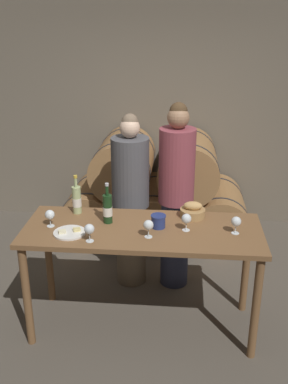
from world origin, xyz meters
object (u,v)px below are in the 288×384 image
cheese_plate (70,232)px  wine_glass_right (186,219)px  bread_basket (193,211)px  wine_bottle_red (108,209)px  tasting_table (142,242)px  wine_glass_left (89,229)px  person_left (131,202)px  blue_crock (158,221)px  person_right (176,197)px  wine_glass_far_left (50,215)px  wine_glass_far_right (236,222)px  wine_bottle_white (77,200)px  wine_glass_center (148,225)px

cheese_plate → wine_glass_right: wine_glass_right is taller
wine_glass_right → bread_basket: bearing=78.3°
wine_bottle_red → wine_glass_right: size_ratio=2.42×
tasting_table → bread_basket: bread_basket is taller
cheese_plate → wine_glass_left: wine_glass_left is taller
person_left → blue_crock: 0.74m
person_right → wine_glass_far_left: bearing=-143.6°
person_right → wine_glass_far_right: (0.47, -0.72, 0.10)m
person_left → wine_glass_far_right: 1.16m
wine_bottle_white → cheese_plate: 0.40m
cheese_plate → bread_basket: bearing=22.4°
wine_bottle_red → wine_glass_right: (0.63, -0.09, -0.02)m
tasting_table → wine_glass_center: 0.26m
wine_glass_far_left → wine_glass_far_right: 1.45m
blue_crock → wine_glass_far_left: 0.85m
wine_bottle_red → wine_glass_left: (-0.08, -0.33, -0.02)m
person_left → wine_glass_right: 0.88m
person_right → wine_glass_left: (-0.62, -0.94, 0.10)m
wine_glass_far_left → wine_glass_right: same height
blue_crock → wine_glass_far_right: 0.60m
wine_bottle_red → wine_glass_far_right: (1.01, -0.11, -0.02)m
wine_bottle_red → wine_glass_left: 0.34m
wine_glass_right → wine_glass_far_right: size_ratio=1.00×
wine_bottle_red → wine_bottle_white: bearing=150.6°
tasting_table → cheese_plate: cheese_plate is taller
person_left → wine_bottle_white: 0.63m
blue_crock → wine_glass_far_right: (0.60, -0.05, 0.04)m
tasting_table → blue_crock: 0.22m
blue_crock → cheese_plate: (-0.67, -0.17, -0.05)m
wine_bottle_white → wine_glass_far_right: wine_bottle_white is taller
cheese_plate → wine_glass_center: size_ratio=1.79×
wine_bottle_white → blue_crock: wine_bottle_white is taller
wine_glass_right → person_left: bearing=126.5°
wine_bottle_red → wine_glass_far_right: wine_bottle_red is taller
tasting_table → wine_glass_center: (0.06, -0.14, 0.22)m
cheese_plate → wine_glass_far_left: wine_glass_far_left is taller
person_left → wine_glass_left: (-0.19, -0.94, 0.17)m
person_right → wine_bottle_white: 0.95m
wine_bottle_white → tasting_table: bearing=-23.1°
wine_glass_left → wine_glass_right: bearing=18.9°
wine_glass_center → wine_glass_right: 0.31m
blue_crock → bread_basket: bread_basket is taller
wine_bottle_red → wine_glass_center: wine_bottle_red is taller
wine_bottle_red → blue_crock: wine_bottle_red is taller
wine_bottle_white → wine_glass_center: bearing=-31.4°
wine_glass_left → wine_glass_center: 0.44m
person_right → blue_crock: (-0.13, -0.66, 0.06)m
blue_crock → wine_glass_left: size_ratio=0.86×
wine_glass_far_left → person_right: bearing=36.4°
person_left → person_right: person_right is taller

